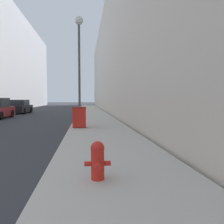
{
  "coord_description": "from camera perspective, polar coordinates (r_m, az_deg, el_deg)",
  "views": [
    {
      "loc": [
        4.79,
        -2.38,
        1.59
      ],
      "look_at": [
        7.42,
        19.46,
        0.26
      ],
      "focal_mm": 35.0,
      "sensor_mm": 36.0,
      "label": 1
    }
  ],
  "objects": [
    {
      "name": "building_right_stone",
      "position": [
        30.0,
        9.6,
        13.09
      ],
      "size": [
        12.0,
        60.0,
        13.26
      ],
      "color": "beige",
      "rests_on": "ground"
    },
    {
      "name": "fire_hydrant",
      "position": [
        4.06,
        -3.79,
        -12.26
      ],
      "size": [
        0.48,
        0.37,
        0.7
      ],
      "color": "red",
      "rests_on": "sidewalk_right"
    },
    {
      "name": "sidewalk_right",
      "position": [
        20.45,
        -4.89,
        -0.83
      ],
      "size": [
        3.06,
        60.0,
        0.13
      ],
      "color": "#B7B2A8",
      "rests_on": "ground"
    },
    {
      "name": "parked_sedan_far",
      "position": [
        26.08,
        -23.07,
        1.2
      ],
      "size": [
        1.94,
        4.54,
        1.49
      ],
      "color": "black",
      "rests_on": "ground"
    },
    {
      "name": "trash_bin",
      "position": [
        11.26,
        -8.53,
        -1.28
      ],
      "size": [
        0.69,
        0.6,
        1.05
      ],
      "color": "red",
      "rests_on": "sidewalk_right"
    },
    {
      "name": "lamppost",
      "position": [
        13.91,
        -8.59,
        15.58
      ],
      "size": [
        0.51,
        0.51,
        6.44
      ],
      "color": "#4C4C51",
      "rests_on": "sidewalk_right"
    }
  ]
}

